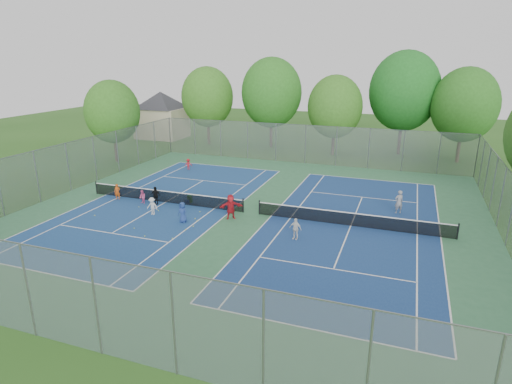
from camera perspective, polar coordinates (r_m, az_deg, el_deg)
ground at (r=30.42m, az=-0.64°, el=-2.87°), size 120.00×120.00×0.00m
court_pad at (r=30.41m, az=-0.64°, el=-2.86°), size 32.00×32.00×0.01m
court_left at (r=33.38m, az=-11.97°, el=-1.35°), size 10.97×23.77×0.01m
court_right at (r=28.87m, az=12.52°, el=-4.42°), size 10.97×23.77×0.01m
net_left at (r=33.24m, az=-12.02°, el=-0.64°), size 12.87×0.10×0.91m
net_right at (r=28.71m, az=12.58°, el=-3.61°), size 12.87×0.10×0.91m
fence_north at (r=44.68m, az=6.60°, el=6.32°), size 32.00×0.10×4.00m
fence_south at (r=16.99m, az=-20.56°, el=-14.14°), size 32.00×0.10×4.00m
fence_west at (r=38.25m, az=-23.75°, el=3.04°), size 0.10×32.00×4.00m
fence_east at (r=28.67m, az=30.89°, el=-2.52°), size 0.10×32.00×4.00m
house at (r=60.29m, az=-12.55°, el=11.05°), size 11.03×11.03×7.30m
tree_nw at (r=54.49m, az=-6.49°, el=12.47°), size 6.40×6.40×9.58m
tree_nl at (r=52.36m, az=2.08°, el=13.08°), size 7.20×7.20×10.69m
tree_nc at (r=48.64m, az=10.49°, el=11.11°), size 6.00×6.00×8.85m
tree_nr at (r=50.82m, az=19.18°, el=12.59°), size 7.60×7.60×11.42m
tree_ne at (r=49.16m, az=26.07°, el=10.39°), size 6.60×6.60×9.77m
tree_side_w at (r=47.08m, az=-18.62°, el=10.10°), size 5.60×5.60×8.47m
ball_crate at (r=32.94m, az=-9.15°, el=-1.20°), size 0.45×0.45×0.30m
ball_hopper at (r=32.89m, az=-8.82°, el=-0.95°), size 0.34×0.34×0.58m
student_a at (r=34.90m, az=-18.01°, el=0.03°), size 0.52×0.42×1.24m
student_b at (r=33.38m, az=-14.89°, el=-0.66°), size 0.62×0.55×1.04m
student_c at (r=30.84m, az=-13.67°, el=-1.85°), size 0.83×0.49×1.27m
student_d at (r=32.93m, az=-13.26°, el=-0.46°), size 0.83×0.37×1.39m
student_e at (r=28.99m, az=-9.77°, el=-2.69°), size 0.74×0.52×1.42m
student_f at (r=29.21m, az=-3.38°, el=-1.97°), size 1.63×1.31×1.74m
child_far_baseline at (r=42.58m, az=-9.01°, el=3.67°), size 0.82×0.65×1.11m
instructor at (r=31.80m, az=18.51°, el=-1.27°), size 0.74×0.67×1.70m
teen_court_b at (r=26.10m, az=5.27°, el=-4.90°), size 0.84×0.47×1.36m
tennis_ball_0 at (r=27.42m, az=-14.61°, el=-5.74°), size 0.07×0.07×0.07m
tennis_ball_1 at (r=28.32m, az=-8.36°, el=-4.58°), size 0.07×0.07×0.07m
tennis_ball_2 at (r=29.62m, az=-8.13°, el=-3.56°), size 0.07×0.07×0.07m
tennis_ball_3 at (r=30.86m, az=-7.49°, el=-2.65°), size 0.07×0.07×0.07m
tennis_ball_4 at (r=31.63m, az=-12.86°, el=-2.45°), size 0.07×0.07×0.07m
tennis_ball_5 at (r=29.20m, az=-7.88°, el=-3.86°), size 0.07×0.07×0.07m
tennis_ball_6 at (r=32.75m, az=-15.36°, el=-1.95°), size 0.07×0.07×0.07m
tennis_ball_7 at (r=28.81m, az=-15.93°, el=-4.70°), size 0.07×0.07×0.07m
tennis_ball_8 at (r=31.67m, az=-13.68°, el=-2.48°), size 0.07×0.07×0.07m
tennis_ball_9 at (r=31.96m, az=-20.69°, el=-2.96°), size 0.07×0.07×0.07m
tennis_ball_10 at (r=27.85m, az=-9.36°, el=-5.02°), size 0.07×0.07×0.07m
tennis_ball_11 at (r=26.72m, az=-11.10°, el=-6.12°), size 0.07×0.07×0.07m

